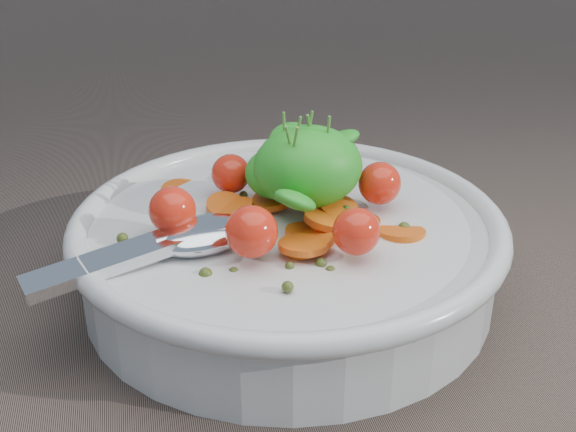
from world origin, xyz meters
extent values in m
plane|color=brown|center=(0.00, 0.00, 0.00)|extent=(6.00, 6.00, 0.00)
cylinder|color=silver|center=(-0.02, -0.02, 0.03)|extent=(0.29, 0.29, 0.06)
torus|color=silver|center=(-0.02, -0.02, 0.06)|extent=(0.31, 0.31, 0.02)
cylinder|color=silver|center=(-0.02, -0.02, 0.00)|extent=(0.15, 0.15, 0.01)
cylinder|color=brown|center=(-0.02, -0.02, 0.03)|extent=(0.27, 0.27, 0.04)
cylinder|color=orange|center=(-0.01, 0.08, 0.06)|extent=(0.04, 0.04, 0.01)
cylinder|color=orange|center=(0.01, -0.04, 0.07)|extent=(0.04, 0.04, 0.02)
cylinder|color=orange|center=(0.06, -0.05, 0.06)|extent=(0.05, 0.05, 0.01)
cylinder|color=orange|center=(-0.08, 0.05, 0.05)|extent=(0.05, 0.05, 0.01)
cylinder|color=orange|center=(-0.02, 0.00, 0.06)|extent=(0.04, 0.04, 0.01)
cylinder|color=orange|center=(0.03, 0.08, 0.06)|extent=(0.05, 0.05, 0.01)
cylinder|color=orange|center=(0.01, -0.05, 0.06)|extent=(0.03, 0.03, 0.01)
cylinder|color=orange|center=(-0.06, -0.04, 0.05)|extent=(0.04, 0.04, 0.01)
cylinder|color=orange|center=(-0.01, -0.06, 0.06)|extent=(0.04, 0.04, 0.02)
cylinder|color=orange|center=(-0.04, -0.05, 0.05)|extent=(0.04, 0.04, 0.00)
cylinder|color=orange|center=(0.03, -0.03, 0.05)|extent=(0.03, 0.03, 0.01)
cylinder|color=orange|center=(-0.02, -0.07, 0.06)|extent=(0.04, 0.04, 0.01)
cylinder|color=orange|center=(0.00, -0.05, 0.06)|extent=(0.04, 0.04, 0.01)
cylinder|color=orange|center=(-0.06, 0.00, 0.06)|extent=(0.04, 0.04, 0.02)
cylinder|color=orange|center=(-0.09, -0.04, 0.06)|extent=(0.04, 0.04, 0.01)
cylinder|color=orange|center=(0.02, -0.02, 0.07)|extent=(0.03, 0.03, 0.01)
cylinder|color=orange|center=(-0.05, -0.01, 0.06)|extent=(0.04, 0.04, 0.02)
sphere|color=#424E1A|center=(0.02, -0.03, 0.06)|extent=(0.01, 0.01, 0.01)
sphere|color=#424E1A|center=(0.00, -0.09, 0.06)|extent=(0.01, 0.01, 0.01)
sphere|color=#424E1A|center=(-0.03, 0.04, 0.06)|extent=(0.01, 0.01, 0.01)
sphere|color=#424E1A|center=(-0.05, -0.06, 0.06)|extent=(0.01, 0.01, 0.01)
sphere|color=#424E1A|center=(-0.08, -0.08, 0.06)|extent=(0.01, 0.01, 0.01)
sphere|color=#424E1A|center=(-0.03, -0.08, 0.06)|extent=(0.01, 0.01, 0.01)
sphere|color=#424E1A|center=(-0.05, 0.08, 0.06)|extent=(0.01, 0.01, 0.01)
sphere|color=#424E1A|center=(-0.07, -0.03, 0.06)|extent=(0.01, 0.01, 0.01)
sphere|color=#424E1A|center=(0.06, 0.04, 0.06)|extent=(0.01, 0.01, 0.01)
sphere|color=#424E1A|center=(0.06, -0.05, 0.05)|extent=(0.01, 0.01, 0.01)
sphere|color=#424E1A|center=(-0.01, -0.08, 0.06)|extent=(0.01, 0.01, 0.01)
sphere|color=#424E1A|center=(-0.04, -0.11, 0.06)|extent=(0.01, 0.01, 0.01)
sphere|color=#424E1A|center=(-0.04, 0.02, 0.06)|extent=(0.01, 0.01, 0.01)
sphere|color=#424E1A|center=(-0.02, 0.05, 0.06)|extent=(0.01, 0.01, 0.01)
sphere|color=#424E1A|center=(-0.13, -0.03, 0.06)|extent=(0.01, 0.01, 0.01)
sphere|color=#424E1A|center=(-0.06, -0.08, 0.06)|extent=(0.01, 0.01, 0.01)
sphere|color=#424E1A|center=(0.03, -0.04, 0.06)|extent=(0.01, 0.01, 0.01)
sphere|color=#424E1A|center=(-0.12, -0.05, 0.06)|extent=(0.01, 0.01, 0.01)
sphere|color=red|center=(0.05, -0.01, 0.08)|extent=(0.03, 0.03, 0.03)
sphere|color=red|center=(0.01, 0.03, 0.08)|extent=(0.03, 0.03, 0.03)
sphere|color=red|center=(-0.05, 0.03, 0.08)|extent=(0.03, 0.03, 0.03)
sphere|color=red|center=(-0.10, -0.03, 0.08)|extent=(0.03, 0.03, 0.03)
sphere|color=red|center=(-0.05, -0.07, 0.08)|extent=(0.03, 0.03, 0.03)
sphere|color=red|center=(0.01, -0.08, 0.08)|extent=(0.03, 0.03, 0.03)
ellipsoid|color=green|center=(0.00, -0.01, 0.09)|extent=(0.08, 0.07, 0.06)
ellipsoid|color=green|center=(-0.02, 0.00, 0.08)|extent=(0.05, 0.05, 0.04)
ellipsoid|color=green|center=(0.00, -0.01, 0.10)|extent=(0.02, 0.02, 0.02)
ellipsoid|color=green|center=(-0.02, 0.01, 0.10)|extent=(0.03, 0.03, 0.02)
ellipsoid|color=green|center=(-0.02, 0.01, 0.10)|extent=(0.03, 0.03, 0.02)
ellipsoid|color=green|center=(0.00, -0.01, 0.11)|extent=(0.03, 0.03, 0.01)
ellipsoid|color=green|center=(0.03, 0.00, 0.11)|extent=(0.03, 0.03, 0.02)
ellipsoid|color=green|center=(0.02, -0.01, 0.11)|extent=(0.03, 0.03, 0.03)
ellipsoid|color=green|center=(0.02, 0.01, 0.10)|extent=(0.03, 0.03, 0.02)
ellipsoid|color=green|center=(0.01, 0.01, 0.11)|extent=(0.03, 0.03, 0.02)
ellipsoid|color=green|center=(-0.01, -0.02, 0.10)|extent=(0.02, 0.02, 0.02)
ellipsoid|color=green|center=(-0.01, 0.00, 0.11)|extent=(0.03, 0.03, 0.03)
ellipsoid|color=green|center=(0.00, -0.02, 0.11)|extent=(0.04, 0.03, 0.02)
ellipsoid|color=green|center=(0.02, -0.02, 0.10)|extent=(0.03, 0.02, 0.02)
ellipsoid|color=green|center=(0.01, -0.02, 0.09)|extent=(0.03, 0.03, 0.02)
ellipsoid|color=green|center=(0.01, -0.01, 0.10)|extent=(0.03, 0.03, 0.02)
ellipsoid|color=green|center=(-0.02, -0.05, 0.09)|extent=(0.04, 0.03, 0.03)
ellipsoid|color=green|center=(0.00, -0.02, 0.11)|extent=(0.03, 0.03, 0.02)
ellipsoid|color=green|center=(0.00, 0.00, 0.10)|extent=(0.03, 0.03, 0.02)
ellipsoid|color=green|center=(0.00, -0.01, 0.10)|extent=(0.03, 0.03, 0.01)
ellipsoid|color=green|center=(0.00, -0.01, 0.11)|extent=(0.02, 0.02, 0.02)
cylinder|color=#4C8C33|center=(0.00, 0.00, 0.11)|extent=(0.01, 0.02, 0.05)
cylinder|color=#4C8C33|center=(0.00, 0.00, 0.11)|extent=(0.01, 0.00, 0.05)
cylinder|color=#4C8C33|center=(-0.01, -0.02, 0.11)|extent=(0.01, 0.02, 0.05)
cylinder|color=#4C8C33|center=(0.01, -0.01, 0.11)|extent=(0.00, 0.01, 0.05)
cylinder|color=#4C8C33|center=(-0.01, -0.01, 0.11)|extent=(0.01, 0.01, 0.05)
cylinder|color=#4C8C33|center=(-0.01, -0.02, 0.11)|extent=(0.01, 0.02, 0.05)
cylinder|color=#4C8C33|center=(-0.01, 0.00, 0.11)|extent=(0.00, 0.00, 0.05)
ellipsoid|color=silver|center=(-0.08, -0.04, 0.06)|extent=(0.08, 0.06, 0.02)
cube|color=silver|center=(-0.13, -0.06, 0.06)|extent=(0.13, 0.06, 0.02)
cylinder|color=silver|center=(-0.10, -0.05, 0.06)|extent=(0.03, 0.02, 0.01)
cube|color=white|center=(-0.01, 0.18, 0.00)|extent=(0.19, 0.18, 0.01)
camera|label=1|loc=(-0.11, -0.47, 0.29)|focal=45.00mm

